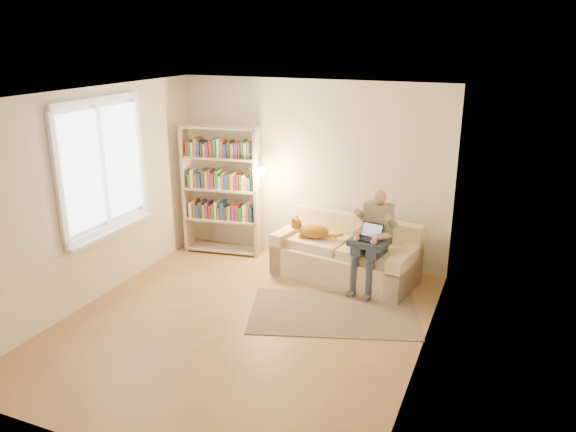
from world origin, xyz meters
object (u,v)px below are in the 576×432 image
at_px(sofa, 346,256).
at_px(bookshelf, 222,184).
at_px(person, 373,234).
at_px(cat, 313,230).
at_px(laptop, 366,234).

bearing_deg(sofa, bookshelf, -174.71).
bearing_deg(bookshelf, person, -17.97).
relative_size(person, cat, 1.92).
bearing_deg(laptop, cat, 171.42).
height_order(sofa, bookshelf, bookshelf).
xyz_separation_m(cat, laptop, (0.83, -0.28, 0.15)).
relative_size(sofa, person, 1.53).
height_order(laptop, bookshelf, bookshelf).
height_order(person, cat, person).
bearing_deg(person, cat, 178.42).
relative_size(sofa, cat, 2.95).
xyz_separation_m(person, laptop, (-0.07, -0.09, 0.02)).
relative_size(cat, laptop, 2.11).
height_order(person, bookshelf, bookshelf).
bearing_deg(bookshelf, laptop, -20.47).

